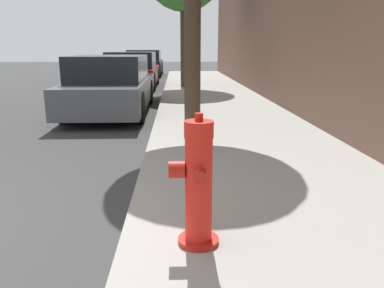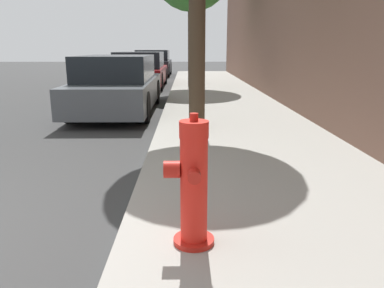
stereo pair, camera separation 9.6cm
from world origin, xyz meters
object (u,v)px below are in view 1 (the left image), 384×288
object	(u,v)px
parked_car_mid	(132,70)
parked_car_far	(145,63)
parked_car_near	(112,85)
fire_hydrant	(198,185)

from	to	relation	value
parked_car_mid	parked_car_far	size ratio (longest dim) A/B	1.14
parked_car_near	parked_car_mid	size ratio (longest dim) A/B	1.00
parked_car_mid	parked_car_far	world-z (taller)	parked_car_far
parked_car_near	parked_car_far	distance (m)	12.04
parked_car_mid	parked_car_far	distance (m)	6.14
parked_car_near	parked_car_mid	xyz separation A→B (m)	(-0.18, 5.90, 0.01)
fire_hydrant	parked_car_far	distance (m)	18.62
parked_car_mid	parked_car_near	bearing A→B (deg)	-88.23
fire_hydrant	parked_car_far	xyz separation A→B (m)	(-1.86, 18.53, 0.08)
parked_car_near	parked_car_mid	world-z (taller)	parked_car_mid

